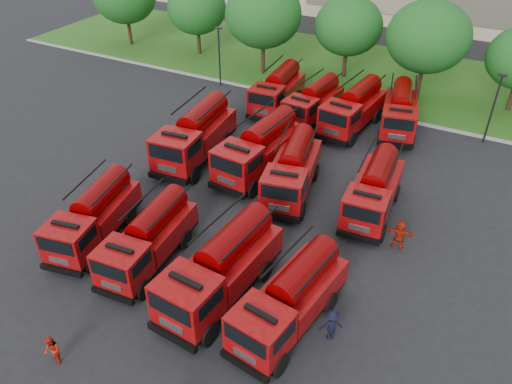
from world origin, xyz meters
TOP-DOWN VIEW (x-y plane):
  - ground at (0.00, 0.00)m, footprint 140.00×140.00m
  - lawn at (0.00, 26.00)m, footprint 70.00×16.00m
  - curb at (0.00, 17.90)m, footprint 70.00×0.30m
  - tree_1 at (-16.00, 23.00)m, footprint 5.71×5.71m
  - tree_2 at (-8.00, 21.50)m, footprint 6.72×6.72m
  - tree_3 at (-1.00, 24.00)m, footprint 5.88×5.88m
  - tree_4 at (6.00, 22.50)m, footprint 6.55×6.55m
  - lamp_post_0 at (-10.00, 17.20)m, footprint 0.60×0.25m
  - lamp_post_1 at (12.00, 17.20)m, footprint 0.60×0.25m
  - fire_truck_0 at (-4.96, -3.78)m, footprint 3.46×6.83m
  - fire_truck_1 at (-1.29, -3.88)m, footprint 2.81×6.61m
  - fire_truck_2 at (3.09, -4.14)m, footprint 3.11×7.47m
  - fire_truck_3 at (6.63, -4.27)m, footprint 3.19×6.90m
  - fire_truck_4 at (-4.91, 5.79)m, footprint 3.45×7.94m
  - fire_truck_5 at (-0.39, 6.27)m, footprint 3.19×7.64m
  - fire_truck_6 at (2.44, 5.12)m, footprint 3.76×7.26m
  - fire_truck_7 at (7.35, 5.44)m, footprint 2.84×6.80m
  - fire_truck_8 at (-3.53, 15.36)m, footprint 2.89×7.00m
  - fire_truck_9 at (-0.21, 14.79)m, footprint 2.83×6.59m
  - fire_truck_10 at (2.93, 14.85)m, footprint 3.22×7.34m
  - fire_truck_11 at (6.01, 16.12)m, footprint 3.71×7.12m
  - firefighter_1 at (-0.96, -10.67)m, footprint 0.83×0.66m
  - firefighter_2 at (7.62, -2.35)m, footprint 0.57×0.91m
  - firefighter_3 at (8.53, -4.17)m, footprint 1.14×1.02m
  - firefighter_4 at (-4.94, -1.40)m, footprint 1.04×1.16m
  - firefighter_5 at (9.54, 3.08)m, footprint 1.60×0.79m

SIDE VIEW (x-z plane):
  - ground at x=0.00m, z-range 0.00..0.00m
  - firefighter_1 at x=-0.96m, z-range -0.75..0.75m
  - firefighter_2 at x=7.62m, z-range -0.74..0.74m
  - firefighter_3 at x=8.53m, z-range -0.79..0.79m
  - firefighter_4 at x=-4.94m, z-range -0.99..0.99m
  - firefighter_5 at x=9.54m, z-range -0.84..0.84m
  - lawn at x=0.00m, z-range 0.00..0.12m
  - curb at x=0.00m, z-range 0.00..0.14m
  - fire_truck_9 at x=-0.21m, z-range 0.01..2.93m
  - fire_truck_1 at x=-1.29m, z-range 0.01..2.94m
  - fire_truck_0 at x=-4.96m, z-range 0.01..2.98m
  - fire_truck_7 at x=7.35m, z-range 0.01..3.03m
  - fire_truck_3 at x=6.63m, z-range 0.01..3.04m
  - fire_truck_11 at x=6.01m, z-range 0.01..3.10m
  - fire_truck_8 at x=-3.53m, z-range 0.01..3.13m
  - fire_truck_6 at x=2.44m, z-range 0.01..3.16m
  - fire_truck_10 at x=2.93m, z-range 0.01..3.25m
  - fire_truck_2 at x=3.09m, z-range 0.01..3.33m
  - fire_truck_5 at x=-0.39m, z-range 0.01..3.41m
  - fire_truck_4 at x=-4.91m, z-range 0.01..3.52m
  - lamp_post_0 at x=-10.00m, z-range 0.34..5.45m
  - lamp_post_1 at x=12.00m, z-range 0.34..5.45m
  - tree_1 at x=-16.00m, z-range 1.06..8.04m
  - tree_3 at x=-1.00m, z-range 1.09..8.28m
  - tree_4 at x=6.00m, z-range 1.21..9.23m
  - tree_2 at x=-8.00m, z-range 1.25..9.46m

